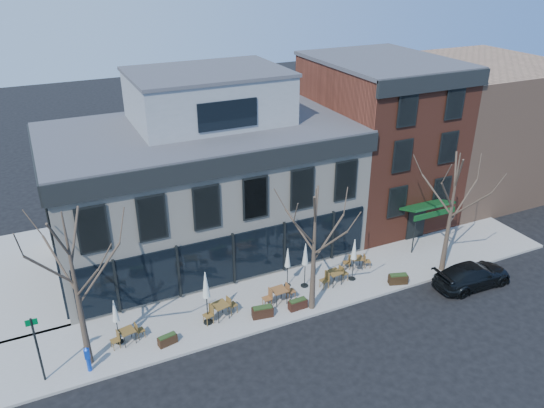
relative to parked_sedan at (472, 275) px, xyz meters
name	(u,v)px	position (x,y,z in m)	size (l,w,h in m)	color
ground	(234,286)	(-12.53, 5.79, -0.70)	(120.00, 120.00, 0.00)	black
sidewalk_front	(301,290)	(-9.28, 3.64, -0.63)	(33.50, 4.70, 0.15)	gray
sidewalk_side	(20,278)	(-23.78, 11.79, -0.63)	(4.50, 12.00, 0.15)	gray
corner_building	(203,180)	(-12.46, 10.86, 4.02)	(18.39, 10.39, 11.10)	beige
red_brick_building	(377,138)	(0.47, 10.77, 4.94)	(8.20, 11.78, 11.18)	brown
bg_building	(473,125)	(10.47, 11.79, 4.30)	(12.00, 12.00, 10.00)	#8C664C
tree_corner	(77,290)	(-21.02, 2.59, 3.55)	(3.93, 3.98, 7.92)	#382B21
tree_mid	(314,249)	(-9.52, 1.89, 3.09)	(3.50, 3.55, 7.04)	#382B21
tree_right	(451,212)	(-0.52, 1.89, 3.32)	(3.72, 3.77, 7.48)	#382B21
sign_pole	(37,346)	(-23.03, 2.29, 1.37)	(0.50, 0.10, 3.40)	black
parked_sedan	(472,275)	(0.00, 0.00, 0.00)	(1.96, 4.83, 1.40)	black
call_box	(88,358)	(-21.11, 2.04, 0.16)	(0.27, 0.27, 1.34)	#0D39B2
cafe_set_0	(128,335)	(-19.11, 3.22, -0.08)	(1.78, 0.83, 0.91)	brown
cafe_set_2	(220,309)	(-14.32, 3.12, -0.01)	(2.05, 0.96, 1.05)	brown
cafe_set_3	(279,294)	(-10.95, 3.04, -0.02)	(1.99, 0.83, 1.04)	brown
cafe_set_4	(334,276)	(-7.30, 3.31, -0.03)	(1.96, 0.87, 1.01)	brown
cafe_set_5	(357,261)	(-5.16, 4.19, -0.09)	(1.76, 0.95, 0.91)	brown
umbrella_0	(115,313)	(-19.51, 3.43, 1.22)	(0.40, 0.40, 2.51)	black
umbrella_1	(206,287)	(-15.05, 3.03, 1.64)	(0.50, 0.50, 3.11)	black
umbrella_2	(288,260)	(-9.81, 4.30, 1.20)	(0.40, 0.40, 2.48)	black
umbrella_3	(305,256)	(-8.93, 3.84, 1.43)	(0.45, 0.45, 2.81)	black
umbrella_4	(354,251)	(-6.06, 3.28, 1.34)	(0.43, 0.43, 2.68)	black
planter_0	(167,340)	(-17.39, 2.29, -0.29)	(0.99, 0.55, 0.53)	black
planter_1	(263,312)	(-12.28, 2.29, -0.24)	(1.17, 0.62, 0.63)	black
planter_2	(298,304)	(-10.27, 2.13, -0.27)	(1.04, 0.45, 0.57)	black
planter_3	(398,279)	(-3.89, 1.79, -0.25)	(1.18, 0.75, 0.61)	black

